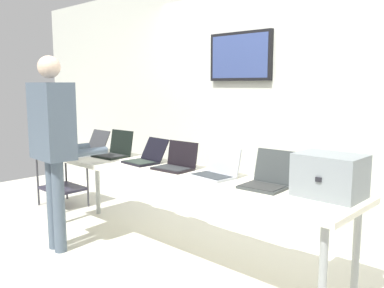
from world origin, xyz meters
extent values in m
cube|color=beige|center=(0.00, 0.00, -0.02)|extent=(8.00, 8.00, 0.04)
cube|color=beige|center=(0.00, 1.13, 1.37)|extent=(8.00, 0.06, 2.74)
cube|color=black|center=(-0.08, 1.08, 1.82)|extent=(0.77, 0.05, 0.50)
cube|color=navy|center=(-0.08, 1.06, 1.82)|extent=(0.71, 0.02, 0.44)
cube|color=#EFE9CE|center=(0.00, 0.00, 0.77)|extent=(3.27, 0.70, 0.04)
cylinder|color=#939896|center=(-1.53, -0.25, 0.38)|extent=(0.05, 0.05, 0.75)
cylinder|color=#939896|center=(1.53, -0.25, 0.38)|extent=(0.05, 0.05, 0.75)
cylinder|color=#939896|center=(-1.53, 0.25, 0.38)|extent=(0.05, 0.05, 0.75)
cylinder|color=#939896|center=(1.53, 0.25, 0.38)|extent=(0.05, 0.05, 0.75)
cube|color=gray|center=(1.37, 0.14, 0.94)|extent=(0.43, 0.32, 0.29)
cube|color=black|center=(1.37, -0.02, 0.94)|extent=(0.04, 0.01, 0.03)
cube|color=#333538|center=(-1.39, 0.02, 0.80)|extent=(0.32, 0.24, 0.02)
cube|color=#2B2C3A|center=(-1.39, 0.01, 0.81)|extent=(0.29, 0.19, 0.00)
cube|color=#333538|center=(-1.39, 0.19, 0.91)|extent=(0.32, 0.11, 0.21)
cube|color=#255B35|center=(-1.39, 0.19, 0.91)|extent=(0.29, 0.09, 0.18)
cube|color=black|center=(-0.94, 0.03, 0.80)|extent=(0.34, 0.27, 0.02)
cube|color=#2D2F30|center=(-0.94, 0.01, 0.81)|extent=(0.31, 0.22, 0.00)
cube|color=black|center=(-0.95, 0.18, 0.93)|extent=(0.33, 0.07, 0.25)
cube|color=#2E4B75|center=(-0.95, 0.18, 0.93)|extent=(0.31, 0.06, 0.22)
cube|color=black|center=(-0.45, 0.01, 0.80)|extent=(0.33, 0.26, 0.02)
cube|color=#29352E|center=(-0.45, 0.00, 0.81)|extent=(0.29, 0.21, 0.00)
cube|color=black|center=(-0.43, 0.19, 0.91)|extent=(0.32, 0.14, 0.21)
cube|color=white|center=(-0.43, 0.19, 0.91)|extent=(0.29, 0.12, 0.18)
cube|color=black|center=(-0.01, 0.02, 0.80)|extent=(0.35, 0.24, 0.02)
cube|color=#2B2E30|center=(-0.01, 0.01, 0.81)|extent=(0.32, 0.19, 0.00)
cube|color=black|center=(-0.02, 0.15, 0.92)|extent=(0.34, 0.06, 0.22)
cube|color=black|center=(-0.02, 0.15, 0.92)|extent=(0.31, 0.05, 0.19)
cube|color=#AEB3BA|center=(0.44, 0.03, 0.80)|extent=(0.36, 0.26, 0.02)
cube|color=#2E3336|center=(0.44, 0.02, 0.81)|extent=(0.32, 0.20, 0.00)
cube|color=#AEB3BA|center=(0.45, 0.16, 0.92)|extent=(0.34, 0.09, 0.22)
cube|color=silver|center=(0.45, 0.16, 0.92)|extent=(0.31, 0.07, 0.19)
cube|color=#373C3C|center=(0.93, 0.02, 0.80)|extent=(0.32, 0.27, 0.02)
cube|color=#313231|center=(0.93, 0.00, 0.81)|extent=(0.29, 0.22, 0.00)
cube|color=#373C3C|center=(0.92, 0.17, 0.93)|extent=(0.31, 0.09, 0.24)
cube|color=silver|center=(0.92, 0.18, 0.93)|extent=(0.28, 0.07, 0.22)
cylinder|color=#4C5A69|center=(-0.96, -0.63, 0.43)|extent=(0.12, 0.12, 0.87)
cylinder|color=#4C5A69|center=(-0.84, -0.63, 0.43)|extent=(0.12, 0.12, 0.87)
cube|color=#4C5A69|center=(-0.90, -0.63, 1.21)|extent=(0.45, 0.29, 0.69)
sphere|color=beige|center=(-0.90, -0.63, 1.69)|extent=(0.20, 0.20, 0.20)
cylinder|color=#4C5A69|center=(-1.05, -0.33, 0.92)|extent=(0.09, 0.32, 0.07)
cylinder|color=#4C5A69|center=(-0.72, -0.35, 0.92)|extent=(0.09, 0.32, 0.07)
cube|color=white|center=(-1.22, -0.17, 0.79)|extent=(0.25, 0.32, 0.00)
cube|color=#292737|center=(-2.13, 0.13, 0.65)|extent=(0.56, 0.44, 0.03)
cube|color=#292737|center=(-2.13, 0.13, 0.23)|extent=(0.53, 0.42, 0.03)
cylinder|color=#333338|center=(-2.39, -0.07, 0.33)|extent=(0.02, 0.02, 0.66)
cylinder|color=#333338|center=(-1.87, -0.07, 0.33)|extent=(0.02, 0.02, 0.66)
cylinder|color=#333338|center=(-2.39, 0.33, 0.33)|extent=(0.02, 0.02, 0.66)
cylinder|color=#333338|center=(-1.87, 0.33, 0.33)|extent=(0.02, 0.02, 0.66)
camera|label=1|loc=(2.53, -2.44, 1.54)|focal=38.29mm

